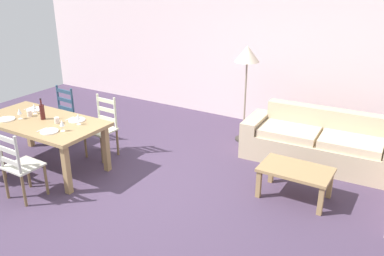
{
  "coord_description": "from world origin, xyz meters",
  "views": [
    {
      "loc": [
        3.22,
        -3.75,
        2.84
      ],
      "look_at": [
        0.55,
        0.71,
        0.75
      ],
      "focal_mm": 38.07,
      "sensor_mm": 36.0,
      "label": 1
    }
  ],
  "objects": [
    {
      "name": "fork_far_right",
      "position": [
        -1.17,
        0.1,
        0.75
      ],
      "size": [
        0.03,
        0.17,
        0.01
      ],
      "primitive_type": "cube",
      "rotation": [
        0.0,
        0.0,
        0.05
      ],
      "color": "silver",
      "rests_on": "dining_table"
    },
    {
      "name": "fork_far_left",
      "position": [
        -2.07,
        0.1,
        0.75
      ],
      "size": [
        0.02,
        0.17,
        0.01
      ],
      "primitive_type": "cube",
      "rotation": [
        0.0,
        0.0,
        0.05
      ],
      "color": "silver",
      "rests_on": "dining_table"
    },
    {
      "name": "ground_plane",
      "position": [
        0.0,
        0.0,
        -0.01
      ],
      "size": [
        9.6,
        9.6,
        0.02
      ],
      "primitive_type": "cube",
      "color": "#46364E"
    },
    {
      "name": "dining_chair_near_right",
      "position": [
        -1.02,
        -0.92,
        0.48
      ],
      "size": [
        0.43,
        0.41,
        0.96
      ],
      "color": "beige",
      "rests_on": "ground_plane"
    },
    {
      "name": "standing_lamp",
      "position": [
        0.64,
        2.31,
        1.41
      ],
      "size": [
        0.4,
        0.4,
        1.64
      ],
      "color": "#332D28",
      "rests_on": "ground_plane"
    },
    {
      "name": "wall_far",
      "position": [
        0.0,
        3.3,
        1.35
      ],
      "size": [
        9.6,
        0.16,
        2.7
      ],
      "primitive_type": "cube",
      "color": "silver",
      "rests_on": "ground_plane"
    },
    {
      "name": "dinner_plate_far_right",
      "position": [
        -1.02,
        0.1,
        0.76
      ],
      "size": [
        0.24,
        0.24,
        0.02
      ],
      "primitive_type": "cylinder",
      "color": "white",
      "rests_on": "dining_table"
    },
    {
      "name": "coffee_cup_secondary",
      "position": [
        -1.75,
        -0.13,
        0.8
      ],
      "size": [
        0.07,
        0.07,
        0.09
      ],
      "primitive_type": "cylinder",
      "color": "beige",
      "rests_on": "dining_table"
    },
    {
      "name": "wine_glass_near_left",
      "position": [
        -1.78,
        -0.27,
        0.86
      ],
      "size": [
        0.06,
        0.06,
        0.16
      ],
      "color": "white",
      "rests_on": "dining_table"
    },
    {
      "name": "dinner_plate_near_left",
      "position": [
        -1.92,
        -0.4,
        0.76
      ],
      "size": [
        0.24,
        0.24,
        0.02
      ],
      "primitive_type": "cylinder",
      "color": "white",
      "rests_on": "dining_table"
    },
    {
      "name": "dining_chair_far_right",
      "position": [
        -1.02,
        0.61,
        0.48
      ],
      "size": [
        0.44,
        0.42,
        0.96
      ],
      "color": "beige",
      "rests_on": "ground_plane"
    },
    {
      "name": "wine_glass_far_right",
      "position": [
        -0.88,
        0.01,
        0.86
      ],
      "size": [
        0.06,
        0.06,
        0.16
      ],
      "color": "white",
      "rests_on": "dining_table"
    },
    {
      "name": "dining_chair_far_left",
      "position": [
        -1.95,
        0.62,
        0.48
      ],
      "size": [
        0.44,
        0.42,
        0.96
      ],
      "color": "#2A465E",
      "rests_on": "ground_plane"
    },
    {
      "name": "fork_near_left",
      "position": [
        -2.07,
        -0.4,
        0.75
      ],
      "size": [
        0.03,
        0.17,
        0.01
      ],
      "primitive_type": "cube",
      "rotation": [
        0.0,
        0.0,
        0.07
      ],
      "color": "silver",
      "rests_on": "dining_table"
    },
    {
      "name": "coffee_table",
      "position": [
        1.99,
        0.91,
        0.36
      ],
      "size": [
        0.9,
        0.56,
        0.42
      ],
      "color": "#9F7F51",
      "rests_on": "ground_plane"
    },
    {
      "name": "wine_glass_near_right",
      "position": [
        -0.89,
        -0.28,
        0.86
      ],
      "size": [
        0.06,
        0.06,
        0.16
      ],
      "color": "white",
      "rests_on": "dining_table"
    },
    {
      "name": "couch",
      "position": [
        1.99,
        2.12,
        0.29
      ],
      "size": [
        2.31,
        0.91,
        0.8
      ],
      "color": "#C5AF8E",
      "rests_on": "ground_plane"
    },
    {
      "name": "fork_near_right",
      "position": [
        -1.17,
        -0.4,
        0.75
      ],
      "size": [
        0.02,
        0.17,
        0.01
      ],
      "primitive_type": "cube",
      "rotation": [
        0.0,
        0.0,
        0.04
      ],
      "color": "silver",
      "rests_on": "dining_table"
    },
    {
      "name": "wine_glass_far_left",
      "position": [
        -1.78,
        -0.01,
        0.86
      ],
      "size": [
        0.06,
        0.06,
        0.16
      ],
      "color": "white",
      "rests_on": "dining_table"
    },
    {
      "name": "dinner_plate_near_right",
      "position": [
        -1.02,
        -0.4,
        0.76
      ],
      "size": [
        0.24,
        0.24,
        0.02
      ],
      "primitive_type": "cylinder",
      "color": "white",
      "rests_on": "dining_table"
    },
    {
      "name": "dinner_plate_far_left",
      "position": [
        -1.92,
        0.1,
        0.76
      ],
      "size": [
        0.24,
        0.24,
        0.02
      ],
      "primitive_type": "cylinder",
      "color": "white",
      "rests_on": "dining_table"
    },
    {
      "name": "coffee_cup_primary",
      "position": [
        -1.18,
        -0.12,
        0.8
      ],
      "size": [
        0.07,
        0.07,
        0.09
      ],
      "primitive_type": "cylinder",
      "color": "beige",
      "rests_on": "dining_table"
    },
    {
      "name": "dining_table",
      "position": [
        -1.47,
        -0.15,
        0.66
      ],
      "size": [
        1.9,
        0.96,
        0.75
      ],
      "color": "#9F7F51",
      "rests_on": "ground_plane"
    },
    {
      "name": "wine_bottle",
      "position": [
        -1.48,
        -0.11,
        0.87
      ],
      "size": [
        0.07,
        0.07,
        0.32
      ],
      "color": "#471919",
      "rests_on": "dining_table"
    }
  ]
}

